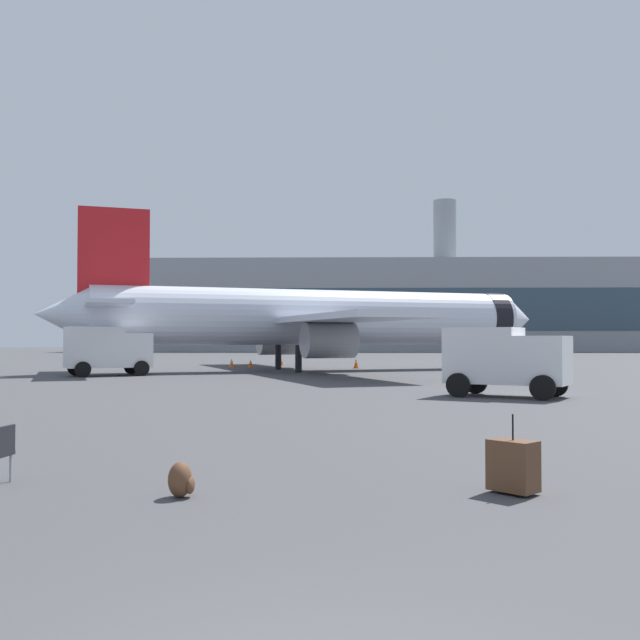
% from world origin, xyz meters
% --- Properties ---
extents(airplane_at_gate, '(34.58, 31.66, 10.50)m').
position_xyz_m(airplane_at_gate, '(-1.42, 46.50, 3.66)').
color(airplane_at_gate, silver).
rests_on(airplane_at_gate, ground).
extents(service_truck, '(5.26, 4.31, 2.90)m').
position_xyz_m(service_truck, '(-13.38, 39.15, 1.61)').
color(service_truck, white).
rests_on(service_truck, ground).
extents(cargo_van, '(4.82, 3.93, 2.60)m').
position_xyz_m(cargo_van, '(6.56, 23.53, 1.45)').
color(cargo_van, white).
rests_on(cargo_van, ground).
extents(safety_cone_near, '(0.44, 0.44, 0.65)m').
position_xyz_m(safety_cone_near, '(-4.41, 57.54, 0.32)').
color(safety_cone_near, '#F2590C').
rests_on(safety_cone_near, ground).
extents(safety_cone_mid, '(0.44, 0.44, 0.77)m').
position_xyz_m(safety_cone_mid, '(1.71, 51.00, 0.38)').
color(safety_cone_mid, '#F2590C').
rests_on(safety_cone_mid, ground).
extents(safety_cone_far, '(0.44, 0.44, 0.60)m').
position_xyz_m(safety_cone_far, '(-6.41, 52.40, 0.29)').
color(safety_cone_far, '#F2590C').
rests_on(safety_cone_far, ground).
extents(safety_cone_outer, '(0.44, 0.44, 0.66)m').
position_xyz_m(safety_cone_outer, '(-8.03, 53.53, 0.32)').
color(safety_cone_outer, '#F2590C').
rests_on(safety_cone_outer, ground).
extents(rolling_suitcase, '(0.73, 0.74, 1.10)m').
position_xyz_m(rolling_suitcase, '(2.69, 6.21, 0.39)').
color(rolling_suitcase, brown).
rests_on(rolling_suitcase, ground).
extents(traveller_backpack, '(0.36, 0.40, 0.48)m').
position_xyz_m(traveller_backpack, '(-1.86, 5.86, 0.23)').
color(traveller_backpack, brown).
rests_on(traveller_backpack, ground).
extents(terminal_building, '(100.87, 21.43, 28.66)m').
position_xyz_m(terminal_building, '(9.88, 135.29, 8.42)').
color(terminal_building, gray).
rests_on(terminal_building, ground).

